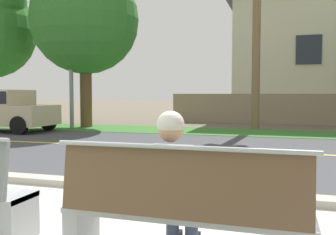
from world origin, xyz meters
name	(u,v)px	position (x,y,z in m)	size (l,w,h in m)	color
ground_plane	(208,142)	(0.00, 8.00, 0.00)	(140.00, 140.00, 0.00)	#665B4C
curb_edge	(134,187)	(0.00, 2.35, 0.06)	(44.00, 0.30, 0.11)	#ADA89E
street_asphalt	(197,150)	(0.00, 6.50, 0.00)	(52.00, 8.00, 0.01)	#424247
road_centre_line	(197,149)	(0.00, 6.50, 0.01)	(48.00, 0.14, 0.01)	#E0CC4C
far_verge_grass	(224,132)	(0.00, 11.10, 0.01)	(48.00, 2.80, 0.02)	#38702D
bench_right	(182,211)	(1.26, 0.27, 0.46)	(2.01, 0.48, 1.01)	#9EA0A8
seated_person_grey	(174,179)	(1.14, 0.44, 0.68)	(0.52, 0.68, 1.25)	#333D56
streetlamp	(73,28)	(-6.08, 10.90, 4.05)	(0.24, 2.10, 7.09)	gray
shade_tree_left	(87,11)	(-5.65, 11.26, 4.75)	(4.43, 4.43, 7.31)	brown
garden_wall	(312,109)	(3.36, 15.45, 0.70)	(13.00, 0.36, 1.40)	gray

